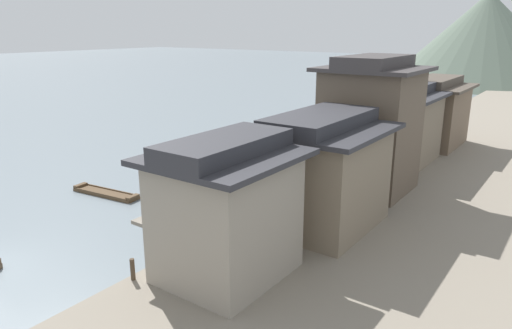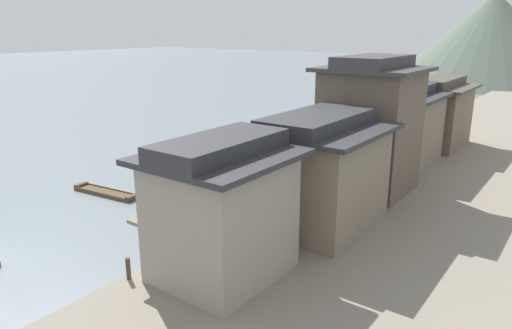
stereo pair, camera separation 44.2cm
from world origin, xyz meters
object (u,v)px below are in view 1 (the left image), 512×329
Objects in this scene: boat_moored_second at (418,123)px; house_waterfront_tall at (370,125)px; boat_moored_nearest at (375,145)px; house_waterfront_narrow at (401,126)px; house_waterfront_nearest at (226,209)px; boat_midriver_drifting at (340,161)px; boat_moored_third at (106,193)px; boat_moored_far at (194,203)px; mooring_post_dock_near at (133,269)px; mooring_post_dock_mid at (229,221)px; house_waterfront_far at (433,112)px; house_waterfront_second at (319,171)px; boat_midriver_upstream at (287,182)px.

house_waterfront_tall is at bearing -79.72° from boat_moored_second.
house_waterfront_narrow is (4.47, -6.51, 3.46)m from boat_moored_nearest.
boat_midriver_drifting is at bearing 102.58° from house_waterfront_nearest.
boat_moored_far reaches higher than boat_moored_third.
boat_midriver_drifting reaches higher than boat_moored_second.
mooring_post_dock_near is 1.01× the size of mooring_post_dock_mid.
boat_moored_far is at bearing 17.15° from boat_moored_third.
house_waterfront_far is at bearing 88.12° from house_waterfront_narrow.
mooring_post_dock_near reaches higher than mooring_post_dock_mid.
boat_moored_nearest is at bearing 124.48° from house_waterfront_narrow.
house_waterfront_tall reaches higher than mooring_post_dock_near.
boat_midriver_drifting is (-0.21, -7.26, -0.05)m from boat_moored_nearest.
boat_moored_third is 19.26m from boat_midriver_drifting.
house_waterfront_second is at bearing 70.83° from mooring_post_dock_near.
house_waterfront_nearest is 0.85× the size of house_waterfront_second.
boat_midriver_upstream is at bearing 104.75° from mooring_post_dock_mid.
boat_midriver_upstream is at bearing 72.00° from boat_moored_far.
house_waterfront_tall reaches higher than mooring_post_dock_mid.
boat_moored_second is 13.82m from house_waterfront_far.
boat_moored_far is 1.09× the size of boat_midriver_drifting.
boat_moored_far is at bearing 151.54° from mooring_post_dock_mid.
house_waterfront_tall is (4.91, -14.04, 4.78)m from boat_moored_nearest.
boat_midriver_drifting is (-0.07, -21.00, 0.02)m from boat_moored_second.
house_waterfront_second is at bearing 85.61° from house_waterfront_nearest.
house_waterfront_tall is (-0.17, 7.16, 1.31)m from house_waterfront_second.
boat_moored_nearest is 24.73m from mooring_post_dock_mid.
boat_midriver_drifting is 9.77m from house_waterfront_tall.
boat_moored_far is at bearing -108.00° from boat_midriver_upstream.
house_waterfront_tall is at bearing 79.08° from mooring_post_dock_near.
house_waterfront_narrow reaches higher than mooring_post_dock_near.
mooring_post_dock_near reaches higher than boat_midriver_upstream.
boat_moored_far is 4.17× the size of mooring_post_dock_mid.
boat_moored_nearest reaches higher than boat_moored_second.
house_waterfront_nearest is 0.74× the size of house_waterfront_narrow.
house_waterfront_second is at bearing -87.65° from house_waterfront_narrow.
boat_moored_far reaches higher than boat_moored_second.
boat_moored_nearest reaches higher than boat_moored_third.
boat_moored_third is at bearing 147.58° from mooring_post_dock_near.
boat_moored_far is 9.29m from house_waterfront_second.
house_waterfront_tall reaches higher than boat_midriver_upstream.
boat_moored_third is 0.65× the size of house_waterfront_narrow.
house_waterfront_tall is 8.98× the size of mooring_post_dock_near.
mooring_post_dock_near is (-2.92, -2.78, -2.52)m from house_waterfront_nearest.
house_waterfront_second is 10.89m from mooring_post_dock_near.
house_waterfront_tall is (8.41, 7.86, 4.81)m from boat_moored_far.
house_waterfront_nearest is (8.02, -6.53, 3.51)m from boat_moored_far.
boat_midriver_upstream is 17.17m from house_waterfront_far.
boat_moored_nearest reaches higher than boat_midriver_upstream.
boat_moored_nearest is 22.07m from house_waterfront_second.
boat_midriver_drifting is 0.79× the size of boat_midriver_upstream.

